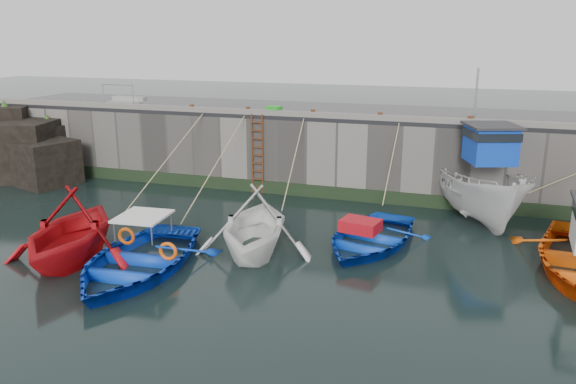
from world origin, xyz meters
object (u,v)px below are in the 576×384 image
(ladder, at_px, (257,154))
(bollard_c, at_px, (313,113))
(boat_near_navy, at_px, (369,244))
(bollard_a, at_px, (192,108))
(fish_crate, at_px, (274,110))
(bollard_d, at_px, (380,116))
(boat_far_white, at_px, (480,188))
(boat_near_blacktrim, at_px, (255,251))
(bollard_b, at_px, (248,110))
(boat_near_white, at_px, (73,259))
(boat_near_blue, at_px, (138,270))
(bollard_e, at_px, (470,120))

(ladder, bearing_deg, bollard_c, 8.67)
(boat_near_navy, bearing_deg, bollard_a, 162.22)
(fish_crate, bearing_deg, bollard_d, 11.69)
(fish_crate, bearing_deg, boat_far_white, 6.89)
(boat_far_white, bearing_deg, boat_near_blacktrim, -157.50)
(boat_far_white, distance_m, bollard_b, 9.35)
(fish_crate, xyz_separation_m, bollard_a, (-3.55, -0.14, -0.03))
(boat_near_blacktrim, height_order, boat_near_navy, boat_near_blacktrim)
(bollard_a, bearing_deg, boat_near_white, -87.19)
(boat_near_white, distance_m, boat_far_white, 13.58)
(boat_near_blue, xyz_separation_m, bollard_d, (5.18, 8.63, 3.30))
(boat_near_blue, bearing_deg, bollard_b, 86.55)
(boat_far_white, distance_m, bollard_a, 11.78)
(boat_near_blacktrim, relative_size, fish_crate, 7.69)
(boat_far_white, relative_size, bollard_c, 24.14)
(boat_near_white, bearing_deg, boat_near_blacktrim, 10.46)
(boat_near_white, xyz_separation_m, boat_near_blue, (2.20, -0.09, 0.00))
(boat_near_blacktrim, bearing_deg, boat_near_blue, -150.78)
(boat_near_blacktrim, xyz_separation_m, bollard_c, (-0.01, 6.37, 3.30))
(ladder, bearing_deg, boat_near_blacktrim, -69.86)
(ladder, relative_size, bollard_c, 11.43)
(ladder, height_order, boat_near_white, ladder)
(boat_far_white, relative_size, bollard_d, 24.14)
(boat_near_blacktrim, height_order, bollard_a, bollard_a)
(ladder, height_order, boat_near_blacktrim, ladder)
(boat_near_blue, bearing_deg, bollard_d, 54.77)
(boat_near_blacktrim, relative_size, boat_far_white, 0.65)
(bollard_a, bearing_deg, ladder, -6.38)
(ladder, distance_m, boat_near_white, 8.74)
(ladder, xyz_separation_m, bollard_a, (-3.00, 0.34, 1.71))
(ladder, bearing_deg, boat_far_white, -3.10)
(boat_near_blue, xyz_separation_m, fish_crate, (0.93, 8.77, 3.33))
(ladder, distance_m, boat_near_blue, 8.45)
(boat_far_white, xyz_separation_m, fish_crate, (-7.98, 0.94, 2.29))
(boat_near_blacktrim, relative_size, bollard_e, 15.65)
(bollard_a, bearing_deg, bollard_e, 0.00)
(boat_near_white, bearing_deg, bollard_a, 78.95)
(bollard_e, bearing_deg, boat_near_navy, -119.40)
(boat_near_blue, xyz_separation_m, bollard_e, (8.38, 8.63, 3.30))
(boat_near_blacktrim, bearing_deg, boat_near_white, -167.53)
(ladder, height_order, bollard_d, bollard_d)
(ladder, bearing_deg, boat_near_navy, -39.20)
(boat_near_navy, height_order, bollard_c, bollard_c)
(ladder, distance_m, boat_far_white, 8.57)
(boat_far_white, bearing_deg, boat_near_white, -164.03)
(boat_near_blue, height_order, bollard_a, bollard_a)
(boat_near_blacktrim, height_order, bollard_d, bollard_d)
(boat_near_white, relative_size, bollard_a, 16.36)
(bollard_b, distance_m, bollard_d, 5.30)
(boat_near_white, relative_size, boat_near_blacktrim, 1.05)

